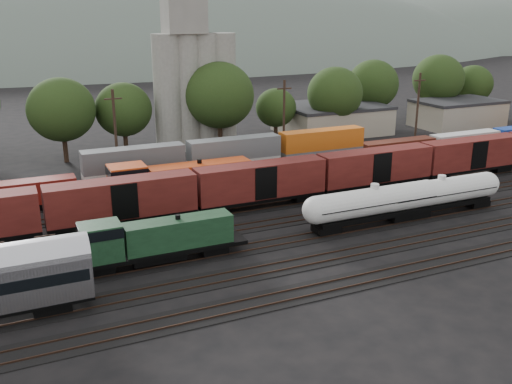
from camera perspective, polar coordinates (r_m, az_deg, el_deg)
name	(u,v)px	position (r m, az deg, el deg)	size (l,w,h in m)	color
ground	(276,223)	(60.04, 2.03, -3.09)	(600.00, 600.00, 0.00)	black
tracks	(276,222)	(60.03, 2.03, -3.05)	(180.00, 33.20, 0.20)	black
green_locomotive	(147,240)	(50.08, -10.81, -4.76)	(15.94, 2.81, 4.22)	black
tank_car_a	(374,203)	(59.43, 11.69, -1.07)	(16.34, 2.92, 4.28)	white
tank_car_b	(440,193)	(64.76, 17.96, -0.07)	(15.90, 2.85, 4.17)	white
orange_locomotive	(172,182)	(65.21, -8.43, 1.03)	(19.83, 3.30, 4.96)	black
boxcar_string	(195,190)	(60.84, -6.14, 0.21)	(122.80, 2.90, 4.20)	black
container_wall	(228,166)	(72.60, -2.77, 2.63)	(165.60, 2.60, 5.80)	black
grain_silo	(194,78)	(91.35, -6.21, 11.27)	(13.40, 5.00, 29.00)	gray
industrial_sheds	(217,132)	(93.09, -3.93, 6.03)	(119.38, 17.26, 5.10)	#9E937F
tree_band	(190,98)	(93.57, -6.61, 9.28)	(165.21, 19.29, 13.86)	black
utility_poles	(205,127)	(77.95, -5.13, 6.45)	(122.20, 0.36, 12.00)	black
distant_hills	(99,94)	(316.88, -15.40, 9.44)	(860.00, 286.00, 130.00)	#59665B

